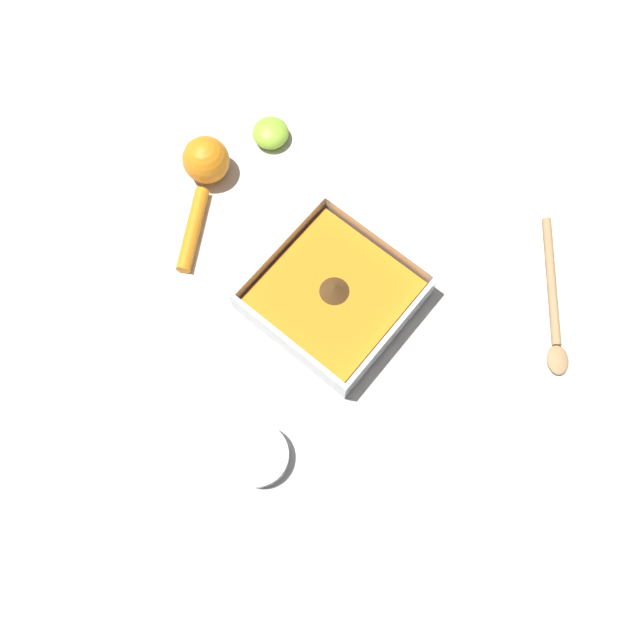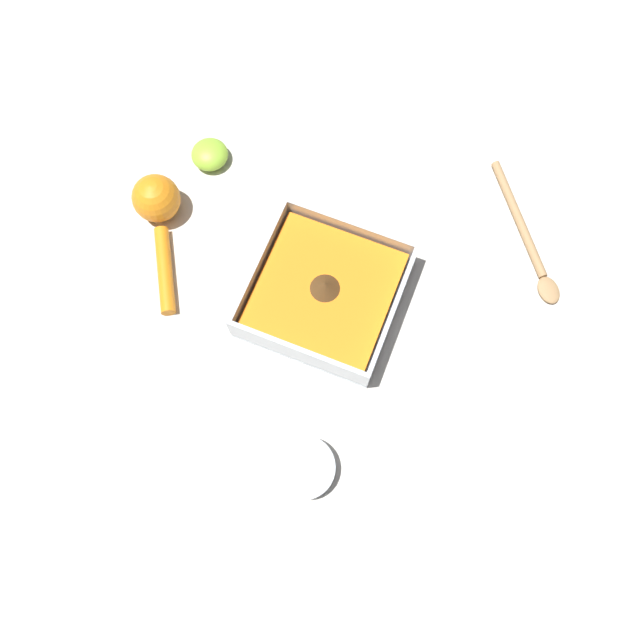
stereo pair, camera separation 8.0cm
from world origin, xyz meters
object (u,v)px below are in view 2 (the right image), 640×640
Objects in this scene: lemon_half at (210,154)px; wooden_spoon at (527,239)px; spice_bowl at (304,468)px; square_dish at (325,293)px; lemon_squeezer at (158,209)px.

lemon_half reaches higher than wooden_spoon.
spice_bowl is 0.40× the size of wooden_spoon.
square_dish is 0.26m from lemon_squeezer.
square_dish is at bearing -88.56° from wooden_spoon.
spice_bowl is 1.43× the size of lemon_half.
square_dish is at bearing 105.20° from spice_bowl.
wooden_spoon is (0.23, 0.18, -0.01)m from square_dish.
spice_bowl is 0.44× the size of lemon_squeezer.
square_dish is 0.23m from spice_bowl.
lemon_half is (-0.23, 0.14, -0.01)m from square_dish.
lemon_half is at bearing -42.65° from lemon_squeezer.
spice_bowl is at bearing -60.08° from wooden_spoon.
spice_bowl is at bearing -158.70° from lemon_squeezer.
lemon_squeezer is at bearing 142.12° from spice_bowl.
square_dish is at bearing -30.85° from lemon_half.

